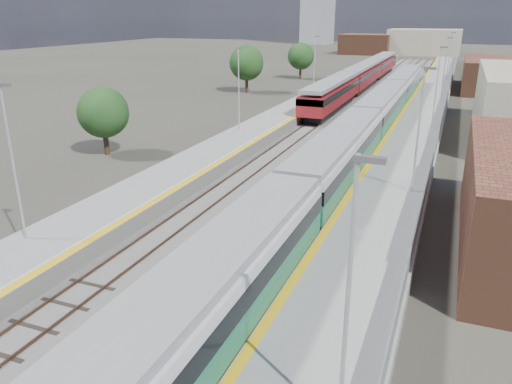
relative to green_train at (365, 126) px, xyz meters
The scene contains 11 objects.
ground 16.10m from the green_train, 95.40° to the left, with size 320.00×320.00×0.00m, color #47443A.
ballast_bed 18.88m from the green_train, 101.54° to the left, with size 10.50×155.00×0.06m, color #565451.
tracks 20.41m from the green_train, 98.93° to the left, with size 8.96×160.00×0.17m.
platform_right 18.82m from the green_train, 78.36° to the left, with size 4.70×155.00×8.52m.
platform_left 21.24m from the green_train, 119.88° to the left, with size 4.30×155.00×8.52m.
buildings 106.63m from the green_train, 100.64° to the left, with size 72.00×185.50×40.00m.
green_train is the anchor object (origin of this frame).
red_train 37.76m from the green_train, 100.68° to the left, with size 2.95×59.85×3.73m.
tree_a 22.06m from the green_train, 155.74° to the right, with size 4.22×4.22×5.72m.
tree_b 35.88m from the green_train, 129.17° to the left, with size 5.12×5.12×6.93m.
tree_c 50.89m from the green_train, 113.13° to the left, with size 4.72×4.72×6.40m.
Camera 1 is at (8.38, -8.36, 11.34)m, focal length 35.00 mm.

